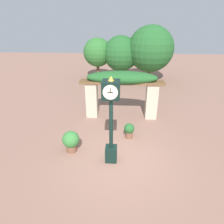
% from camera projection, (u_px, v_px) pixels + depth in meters
% --- Properties ---
extents(ground_plane, '(60.00, 60.00, 0.00)m').
position_uv_depth(ground_plane, '(119.00, 159.00, 7.93)').
color(ground_plane, '#8E6656').
extents(pedestal_clock, '(0.60, 0.65, 3.38)m').
position_uv_depth(pedestal_clock, '(111.00, 114.00, 7.05)').
color(pedestal_clock, black).
rests_on(pedestal_clock, ground).
extents(pergola, '(4.54, 1.22, 2.63)m').
position_uv_depth(pergola, '(122.00, 85.00, 10.78)').
color(pergola, '#BCB299').
rests_on(pergola, ground).
extents(potted_plant_near_left, '(0.48, 0.48, 0.73)m').
position_uv_depth(potted_plant_near_left, '(129.00, 130.00, 9.24)').
color(potted_plant_near_left, brown).
rests_on(potted_plant_near_left, ground).
extents(potted_plant_near_right, '(0.70, 0.70, 0.92)m').
position_uv_depth(potted_plant_near_right, '(71.00, 141.00, 8.22)').
color(potted_plant_near_right, brown).
rests_on(potted_plant_near_right, ground).
extents(tree_line, '(8.09, 4.00, 4.86)m').
position_uv_depth(tree_line, '(133.00, 51.00, 17.79)').
color(tree_line, brown).
rests_on(tree_line, ground).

